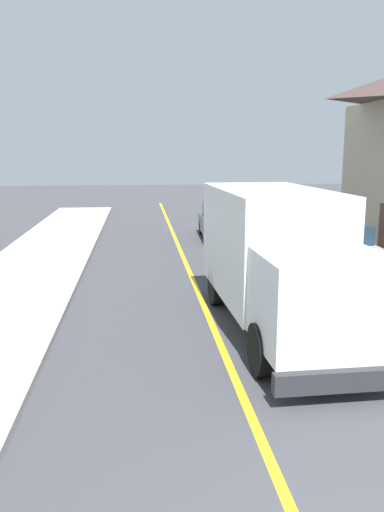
% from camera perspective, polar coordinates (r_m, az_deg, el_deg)
% --- Properties ---
extents(centre_line_yellow, '(0.16, 56.00, 0.01)m').
position_cam_1_polar(centre_line_yellow, '(13.58, 1.53, -5.97)').
color(centre_line_yellow, gold).
rests_on(centre_line_yellow, ground).
extents(box_truck, '(2.64, 7.26, 3.20)m').
position_cam_1_polar(box_truck, '(12.04, 9.37, 0.25)').
color(box_truck, silver).
rests_on(box_truck, ground).
extents(parked_car_near, '(1.90, 4.44, 1.67)m').
position_cam_1_polar(parked_car_near, '(18.54, 7.48, 1.20)').
color(parked_car_near, '#2D4793').
rests_on(parked_car_near, ground).
extents(parked_car_mid, '(1.95, 4.46, 1.67)m').
position_cam_1_polar(parked_car_mid, '(24.38, 3.21, 3.77)').
color(parked_car_mid, '#4C564C').
rests_on(parked_car_mid, ground).
extents(parked_van_across, '(1.98, 4.47, 1.67)m').
position_cam_1_polar(parked_van_across, '(18.59, 15.96, 0.88)').
color(parked_van_across, '#B7B7BC').
rests_on(parked_van_across, ground).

